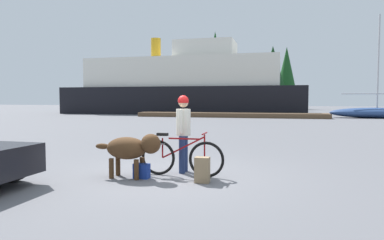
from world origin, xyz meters
name	(u,v)px	position (x,y,z in m)	size (l,w,h in m)	color
ground_plane	(167,176)	(0.00, 0.00, 0.00)	(160.00, 160.00, 0.00)	slate
bicycle	(181,157)	(0.30, 0.05, 0.40)	(1.81, 0.44, 0.93)	black
person_cyclist	(183,126)	(0.24, 0.44, 1.03)	(0.32, 0.53, 1.71)	navy
dog	(132,148)	(-0.64, -0.37, 0.62)	(1.44, 0.54, 0.92)	#472D19
backpack	(202,170)	(0.86, -0.40, 0.25)	(0.28, 0.20, 0.50)	#8C7251
handbag_pannier	(142,171)	(-0.43, -0.35, 0.15)	(0.32, 0.18, 0.30)	navy
dock_pier	(230,115)	(-2.29, 24.73, 0.20)	(16.98, 2.58, 0.40)	brown
ferry_boat	(184,87)	(-8.51, 31.14, 2.98)	(26.48, 7.63, 8.54)	black
sailboat_moored	(377,112)	(10.13, 26.10, 0.50)	(7.67, 2.15, 8.79)	navy
pine_tree_far_left	(215,64)	(-7.67, 45.37, 6.90)	(4.11, 4.11, 11.74)	#4C331E
pine_tree_center	(273,70)	(0.71, 48.12, 6.00)	(4.29, 4.29, 9.69)	#4C331E
pine_tree_mid_back	(287,69)	(2.78, 53.75, 6.69)	(3.15, 3.15, 10.30)	#4C331E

